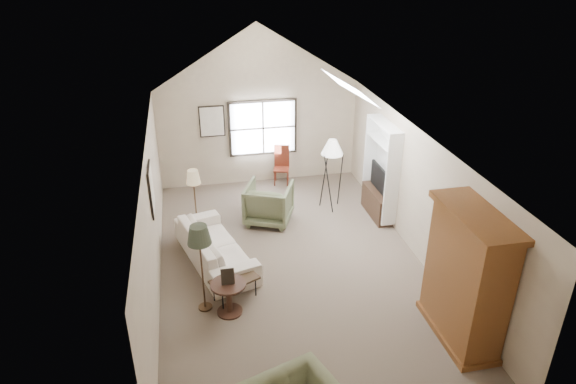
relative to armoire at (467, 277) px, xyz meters
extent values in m
cube|color=brown|center=(-2.18, 2.40, -1.10)|extent=(5.00, 8.00, 0.01)
cube|color=tan|center=(-2.18, 6.40, 0.15)|extent=(5.00, 0.01, 2.50)
cube|color=tan|center=(-2.18, -1.60, 0.15)|extent=(5.00, 0.01, 2.50)
cube|color=tan|center=(-4.68, 2.40, 0.15)|extent=(0.01, 8.00, 2.50)
cube|color=tan|center=(0.32, 2.40, 0.15)|extent=(0.01, 8.00, 2.50)
cube|color=black|center=(-2.08, 6.36, 0.35)|extent=(1.72, 0.08, 1.42)
cube|color=black|center=(-4.65, 2.70, 0.65)|extent=(0.68, 0.04, 0.88)
cube|color=black|center=(-3.33, 6.37, 0.60)|extent=(0.62, 0.04, 0.78)
cube|color=brown|center=(0.00, 0.00, 0.00)|extent=(0.60, 1.50, 2.20)
cube|color=white|center=(0.16, 4.00, 0.05)|extent=(0.32, 1.30, 2.10)
cube|color=#382316|center=(0.14, 4.00, -0.80)|extent=(0.34, 1.18, 0.60)
cube|color=black|center=(0.14, 4.00, -0.18)|extent=(0.05, 0.90, 0.55)
imported|color=beige|center=(-3.61, 2.87, -0.75)|extent=(1.54, 2.53, 0.69)
imported|color=#5F6949|center=(-2.32, 4.22, -0.65)|extent=(1.27, 1.29, 0.90)
cube|color=#382917|center=(-3.37, 1.63, -0.89)|extent=(0.92, 0.74, 0.41)
imported|color=#3A2117|center=(-3.37, 1.63, -0.66)|extent=(0.26, 0.26, 0.05)
cylinder|color=#392017|center=(-3.51, 1.27, -0.80)|extent=(0.73, 0.73, 0.59)
cube|color=brown|center=(-1.67, 6.10, -0.61)|extent=(0.47, 0.47, 0.99)
camera|label=1|loc=(-3.94, -5.69, 4.60)|focal=32.00mm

